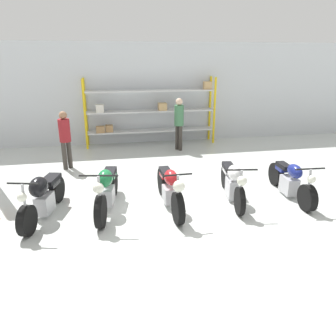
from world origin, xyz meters
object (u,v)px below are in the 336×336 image
(person_browsing, at_px, (179,120))
(person_near_rack, at_px, (65,136))
(motorcycle_green, at_px, (107,189))
(motorcycle_red, at_px, (170,188))
(shelving_rack, at_px, (149,111))
(motorcycle_blue, at_px, (291,181))
(motorcycle_black, at_px, (43,196))
(motorcycle_white, at_px, (232,182))

(person_browsing, xyz_separation_m, person_near_rack, (-3.61, -1.36, -0.08))
(motorcycle_green, bearing_deg, person_near_rack, -149.13)
(motorcycle_red, bearing_deg, person_browsing, 163.18)
(shelving_rack, distance_m, person_near_rack, 3.61)
(motorcycle_red, height_order, motorcycle_blue, motorcycle_red)
(shelving_rack, distance_m, motorcycle_black, 6.16)
(motorcycle_white, height_order, motorcycle_blue, motorcycle_white)
(motorcycle_blue, xyz_separation_m, person_browsing, (-1.67, 4.42, 0.67))
(motorcycle_black, distance_m, motorcycle_blue, 5.45)
(person_browsing, bearing_deg, shelving_rack, -74.18)
(shelving_rack, height_order, person_browsing, shelving_rack)
(motorcycle_black, distance_m, motorcycle_green, 1.28)
(motorcycle_red, bearing_deg, motorcycle_black, -94.27)
(shelving_rack, bearing_deg, motorcycle_green, -107.03)
(motorcycle_blue, distance_m, person_browsing, 4.77)
(motorcycle_black, bearing_deg, motorcycle_red, 101.40)
(motorcycle_green, xyz_separation_m, motorcycle_red, (1.31, -0.18, -0.01))
(shelving_rack, bearing_deg, person_near_rack, -139.27)
(motorcycle_white, relative_size, motorcycle_blue, 0.99)
(motorcycle_green, xyz_separation_m, motorcycle_white, (2.78, -0.02, -0.02))
(shelving_rack, distance_m, motorcycle_red, 5.54)
(motorcycle_green, relative_size, person_browsing, 1.21)
(motorcycle_black, bearing_deg, motorcycle_green, 106.89)
(motorcycle_green, xyz_separation_m, person_near_rack, (-1.10, 2.96, 0.52))
(motorcycle_black, bearing_deg, motorcycle_blue, 103.47)
(motorcycle_black, bearing_deg, person_browsing, 152.97)
(person_browsing, distance_m, person_near_rack, 3.86)
(motorcycle_black, xyz_separation_m, person_near_rack, (0.17, 3.03, 0.54))
(motorcycle_red, xyz_separation_m, motorcycle_blue, (2.86, 0.08, -0.06))
(shelving_rack, height_order, motorcycle_red, shelving_rack)
(motorcycle_white, bearing_deg, motorcycle_green, -81.76)
(motorcycle_black, xyz_separation_m, person_browsing, (3.79, 4.39, 0.62))
(person_near_rack, bearing_deg, motorcycle_red, 172.95)
(motorcycle_green, distance_m, motorcycle_blue, 4.18)
(person_browsing, height_order, person_near_rack, person_browsing)
(motorcycle_black, xyz_separation_m, motorcycle_red, (2.59, -0.11, 0.01))
(shelving_rack, height_order, motorcycle_black, shelving_rack)
(shelving_rack, xyz_separation_m, motorcycle_black, (-2.90, -5.37, -0.80))
(person_near_rack, bearing_deg, motorcycle_green, 155.73)
(motorcycle_green, bearing_deg, motorcycle_white, 99.91)
(motorcycle_green, distance_m, motorcycle_red, 1.33)
(motorcycle_green, height_order, person_browsing, person_browsing)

